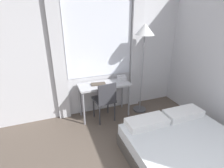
{
  "coord_description": "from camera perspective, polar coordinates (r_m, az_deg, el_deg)",
  "views": [
    {
      "loc": [
        -0.9,
        -0.1,
        2.17
      ],
      "look_at": [
        0.15,
        2.7,
        0.91
      ],
      "focal_mm": 28.0,
      "sensor_mm": 36.0,
      "label": 1
    }
  ],
  "objects": [
    {
      "name": "wall_back_with_window",
      "position": [
        3.71,
        -5.84,
        10.0
      ],
      "size": [
        5.01,
        0.13,
        2.7
      ],
      "color": "silver",
      "rests_on": "ground_plane"
    },
    {
      "name": "desk",
      "position": [
        3.68,
        -2.51,
        -1.11
      ],
      "size": [
        1.08,
        0.45,
        0.76
      ],
      "color": "#B2B2B7",
      "rests_on": "ground_plane"
    },
    {
      "name": "desk_chair",
      "position": [
        3.57,
        -2.3,
        -4.79
      ],
      "size": [
        0.44,
        0.44,
        0.88
      ],
      "rotation": [
        0.0,
        0.0,
        0.1
      ],
      "color": "#333338",
      "rests_on": "ground_plane"
    },
    {
      "name": "bed",
      "position": [
        2.93,
        26.0,
        -21.84
      ],
      "size": [
        1.66,
        1.99,
        0.53
      ],
      "color": "#4C4742",
      "rests_on": "ground_plane"
    },
    {
      "name": "standing_lamp",
      "position": [
        3.67,
        10.58,
        14.75
      ],
      "size": [
        0.39,
        0.39,
        1.95
      ],
      "color": "#4C4C51",
      "rests_on": "ground_plane"
    },
    {
      "name": "telephone",
      "position": [
        3.85,
        3.11,
        2.07
      ],
      "size": [
        0.17,
        0.18,
        0.11
      ],
      "color": "silver",
      "rests_on": "desk"
    },
    {
      "name": "book",
      "position": [
        3.61,
        -4.44,
        0.02
      ],
      "size": [
        0.31,
        0.18,
        0.02
      ],
      "rotation": [
        0.0,
        0.0,
        -0.14
      ],
      "color": "#4C4238",
      "rests_on": "desk"
    }
  ]
}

